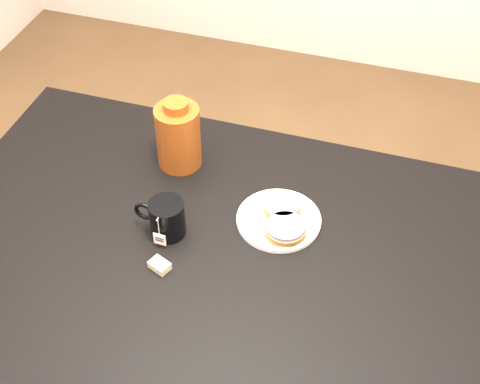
# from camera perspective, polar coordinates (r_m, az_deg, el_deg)

# --- Properties ---
(table) EXTENTS (1.40, 0.90, 0.75)m
(table) POSITION_cam_1_polar(r_m,az_deg,el_deg) (1.60, -1.46, -6.98)
(table) COLOR black
(table) RESTS_ON ground_plane
(plate) EXTENTS (0.20, 0.20, 0.01)m
(plate) POSITION_cam_1_polar(r_m,az_deg,el_deg) (1.59, 3.32, -2.34)
(plate) COLOR white
(plate) RESTS_ON table
(bagel_back) EXTENTS (0.09, 0.09, 0.03)m
(bagel_back) POSITION_cam_1_polar(r_m,az_deg,el_deg) (1.60, 3.62, -1.25)
(bagel_back) COLOR brown
(bagel_back) RESTS_ON plate
(bagel_front) EXTENTS (0.12, 0.12, 0.03)m
(bagel_front) POSITION_cam_1_polar(r_m,az_deg,el_deg) (1.55, 3.90, -3.18)
(bagel_front) COLOR brown
(bagel_front) RESTS_ON plate
(mug) EXTENTS (0.13, 0.09, 0.09)m
(mug) POSITION_cam_1_polar(r_m,az_deg,el_deg) (1.55, -6.31, -2.22)
(mug) COLOR black
(mug) RESTS_ON table
(teabag_pouch) EXTENTS (0.05, 0.05, 0.02)m
(teabag_pouch) POSITION_cam_1_polar(r_m,az_deg,el_deg) (1.50, -6.88, -6.24)
(teabag_pouch) COLOR #C6B793
(teabag_pouch) RESTS_ON table
(bagel_package) EXTENTS (0.14, 0.14, 0.19)m
(bagel_package) POSITION_cam_1_polar(r_m,az_deg,el_deg) (1.69, -5.29, 4.82)
(bagel_package) COLOR #5C230C
(bagel_package) RESTS_ON table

